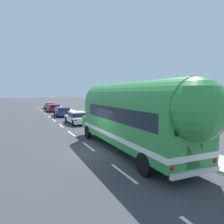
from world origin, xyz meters
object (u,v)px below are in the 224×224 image
object	(u,v)px
painted_bus	(133,114)
car_lead	(77,117)
car_third	(53,107)
car_fourth	(49,105)
car_second	(62,111)

from	to	relation	value
painted_bus	car_lead	size ratio (longest dim) A/B	2.67
car_lead	car_third	bearing A→B (deg)	90.70
painted_bus	car_fourth	distance (m)	36.51
painted_bus	car_third	bearing A→B (deg)	90.14
painted_bus	car_second	distance (m)	21.15
car_fourth	painted_bus	bearing A→B (deg)	-90.36
painted_bus	car_fourth	size ratio (longest dim) A/B	2.74
painted_bus	car_fourth	world-z (taller)	painted_bus
car_lead	car_second	size ratio (longest dim) A/B	1.00
painted_bus	car_lead	xyz separation A→B (m)	(0.13, 12.82, -1.56)
car_second	painted_bus	bearing A→B (deg)	-89.95
car_lead	car_third	xyz separation A→B (m)	(-0.20, 16.65, 0.06)
car_second	car_fourth	size ratio (longest dim) A/B	1.02
car_second	car_third	xyz separation A→B (m)	(-0.05, 8.37, 0.00)
car_lead	car_third	world-z (taller)	same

